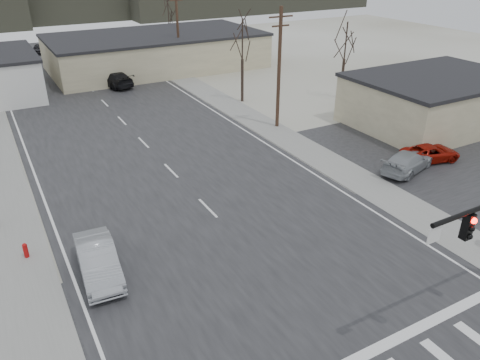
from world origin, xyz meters
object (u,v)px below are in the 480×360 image
(sedan_crossing, at_px, (98,260))
(car_far_a, at_px, (114,79))
(car_parked_red, at_px, (430,153))
(car_parked_silver, at_px, (408,161))
(fire_hydrant, at_px, (26,250))
(car_far_b, at_px, (38,49))

(sedan_crossing, height_order, car_far_a, car_far_a)
(car_far_a, xyz_separation_m, car_parked_red, (14.67, -31.37, -0.24))
(car_far_a, height_order, car_parked_silver, car_far_a)
(sedan_crossing, height_order, car_parked_red, sedan_crossing)
(fire_hydrant, height_order, car_parked_silver, car_parked_silver)
(car_far_b, bearing_deg, car_parked_red, -50.92)
(car_far_a, xyz_separation_m, car_far_b, (-4.73, 23.13, -0.20))
(car_far_b, xyz_separation_m, car_parked_silver, (16.60, -54.93, 0.07))
(fire_hydrant, height_order, car_far_b, car_far_b)
(sedan_crossing, height_order, car_far_b, sedan_crossing)
(car_far_a, relative_size, car_far_b, 1.55)
(sedan_crossing, xyz_separation_m, car_far_b, (5.18, 56.07, -0.17))
(car_parked_silver, bearing_deg, car_parked_red, -98.06)
(sedan_crossing, relative_size, car_far_b, 1.31)
(car_far_a, distance_m, car_parked_silver, 33.94)
(car_far_b, bearing_deg, car_parked_silver, -53.69)
(car_far_b, bearing_deg, sedan_crossing, -75.79)
(fire_hydrant, distance_m, car_far_a, 32.39)
(car_far_b, bearing_deg, car_far_a, -58.95)
(fire_hydrant, bearing_deg, sedan_crossing, -47.73)
(fire_hydrant, bearing_deg, car_far_a, 66.69)
(car_far_b, xyz_separation_m, car_parked_red, (19.40, -54.50, -0.04))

